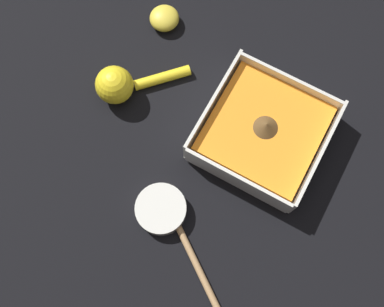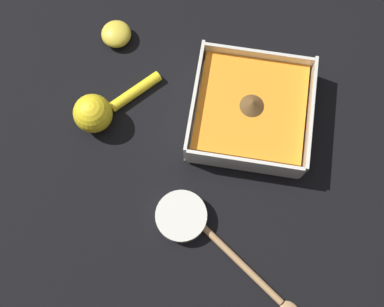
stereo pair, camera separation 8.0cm
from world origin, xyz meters
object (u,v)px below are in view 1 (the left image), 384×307
at_px(square_dish, 263,134).
at_px(lemon_half, 164,18).
at_px(spice_bowl, 161,209).
at_px(lemon_squeezer, 120,84).
at_px(wooden_spoon, 208,289).

distance_m(square_dish, lemon_half, 0.31).
relative_size(spice_bowl, lemon_squeezer, 0.60).
relative_size(square_dish, wooden_spoon, 1.06).
distance_m(spice_bowl, lemon_squeezer, 0.25).
height_order(spice_bowl, wooden_spoon, spice_bowl).
bearing_deg(wooden_spoon, square_dish, 133.38).
xyz_separation_m(spice_bowl, lemon_squeezer, (-0.17, -0.18, 0.02)).
xyz_separation_m(lemon_squeezer, lemon_half, (-0.17, -0.00, -0.02)).
relative_size(square_dish, lemon_half, 3.63).
xyz_separation_m(square_dish, wooden_spoon, (0.29, 0.04, -0.02)).
height_order(spice_bowl, lemon_half, lemon_half).
bearing_deg(lemon_squeezer, lemon_half, -135.13).
height_order(spice_bowl, lemon_squeezer, lemon_squeezer).
relative_size(square_dish, lemon_squeezer, 1.44).
bearing_deg(spice_bowl, lemon_squeezer, -132.01).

